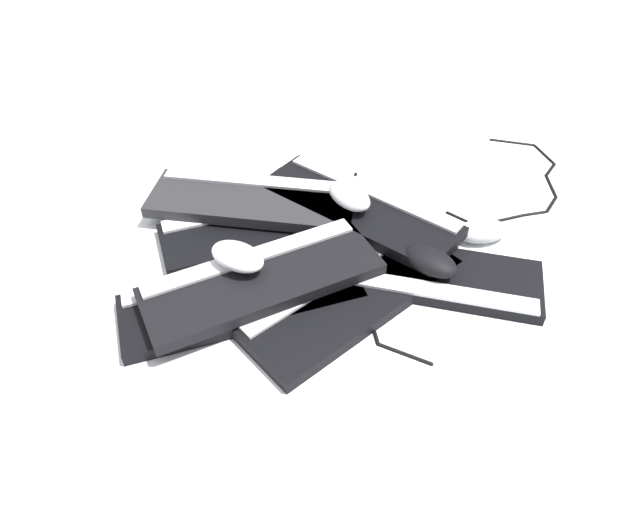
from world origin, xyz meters
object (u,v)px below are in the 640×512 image
at_px(keyboard_4, 353,297).
at_px(mouse_1, 430,261).
at_px(keyboard_0, 424,274).
at_px(keyboard_6, 358,208).
at_px(mouse_0, 482,231).
at_px(mouse_2, 349,196).
at_px(mouse_3, 237,258).
at_px(keyboard_3, 242,299).
at_px(keyboard_7, 252,200).
at_px(keyboard_1, 341,220).
at_px(keyboard_5, 262,279).
at_px(keyboard_2, 266,227).

xyz_separation_m(keyboard_4, mouse_1, (0.15, 0.06, 0.04)).
relative_size(keyboard_0, keyboard_6, 1.05).
height_order(keyboard_6, mouse_0, keyboard_6).
distance_m(mouse_2, mouse_3, 0.28).
distance_m(keyboard_0, mouse_3, 0.36).
height_order(mouse_0, mouse_3, mouse_3).
bearing_deg(keyboard_6, keyboard_3, -134.52).
bearing_deg(keyboard_7, keyboard_4, -51.60).
distance_m(keyboard_1, keyboard_5, 0.26).
height_order(keyboard_7, mouse_2, mouse_2).
height_order(keyboard_0, mouse_2, mouse_2).
relative_size(keyboard_1, keyboard_5, 0.97).
relative_size(keyboard_1, keyboard_6, 1.02).
bearing_deg(keyboard_7, mouse_0, -9.16).
xyz_separation_m(keyboard_1, mouse_2, (0.02, -0.00, 0.07)).
bearing_deg(keyboard_7, mouse_3, -91.79).
xyz_separation_m(keyboard_6, mouse_3, (-0.23, -0.19, 0.04)).
relative_size(mouse_0, mouse_1, 1.00).
bearing_deg(keyboard_1, mouse_1, -46.21).
height_order(keyboard_0, keyboard_5, keyboard_5).
bearing_deg(mouse_0, keyboard_5, 8.96).
bearing_deg(keyboard_6, keyboard_0, -54.82).
height_order(keyboard_3, keyboard_4, same).
distance_m(keyboard_5, mouse_1, 0.32).
xyz_separation_m(keyboard_0, mouse_0, (0.14, 0.12, 0.01)).
relative_size(keyboard_2, mouse_1, 4.23).
relative_size(keyboard_6, mouse_0, 3.99).
distance_m(keyboard_4, mouse_2, 0.23).
bearing_deg(mouse_2, keyboard_6, -112.96).
bearing_deg(keyboard_1, keyboard_6, 1.24).
xyz_separation_m(keyboard_1, keyboard_4, (0.01, -0.23, 0.00)).
xyz_separation_m(mouse_1, mouse_3, (-0.36, -0.02, 0.03)).
height_order(keyboard_4, mouse_3, mouse_3).
bearing_deg(keyboard_4, keyboard_5, 174.09).
height_order(keyboard_5, keyboard_7, same).
bearing_deg(mouse_3, mouse_1, 36.09).
xyz_separation_m(keyboard_3, mouse_3, (-0.01, 0.04, 0.07)).
height_order(keyboard_2, mouse_0, mouse_0).
bearing_deg(keyboard_4, mouse_0, 33.15).
bearing_deg(mouse_3, keyboard_6, 72.08).
height_order(mouse_2, mouse_3, same).
distance_m(keyboard_2, keyboard_4, 0.27).
xyz_separation_m(keyboard_0, mouse_2, (-0.14, 0.17, 0.07)).
height_order(keyboard_4, mouse_1, mouse_1).
bearing_deg(keyboard_1, keyboard_7, 170.91).
xyz_separation_m(keyboard_1, keyboard_5, (-0.15, -0.21, 0.03)).
relative_size(keyboard_2, keyboard_4, 1.08).
xyz_separation_m(keyboard_4, mouse_0, (0.28, 0.18, 0.01)).
bearing_deg(mouse_2, keyboard_5, 104.82).
xyz_separation_m(keyboard_7, mouse_1, (0.35, -0.20, 0.01)).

